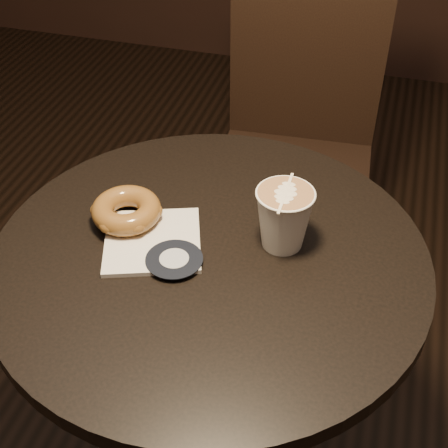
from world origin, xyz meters
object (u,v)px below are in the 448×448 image
object	(u,v)px
cafe_table	(211,332)
latte_cup	(284,219)
chair	(299,121)
pastry_bag	(153,241)
doughnut	(126,210)

from	to	relation	value
cafe_table	latte_cup	size ratio (longest dim) A/B	7.30
chair	latte_cup	world-z (taller)	chair
chair	latte_cup	size ratio (longest dim) A/B	9.90
chair	latte_cup	distance (m)	0.73
chair	pastry_bag	size ratio (longest dim) A/B	6.67
doughnut	chair	bearing A→B (deg)	76.72
cafe_table	pastry_bag	size ratio (longest dim) A/B	4.91
chair	pastry_bag	bearing A→B (deg)	-102.05
cafe_table	pastry_bag	world-z (taller)	pastry_bag
pastry_bag	latte_cup	bearing A→B (deg)	-3.89
cafe_table	chair	size ratio (longest dim) A/B	0.74
pastry_bag	doughnut	bearing A→B (deg)	128.35
cafe_table	pastry_bag	distance (m)	0.22
cafe_table	doughnut	bearing A→B (deg)	169.39
chair	doughnut	size ratio (longest dim) A/B	8.78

